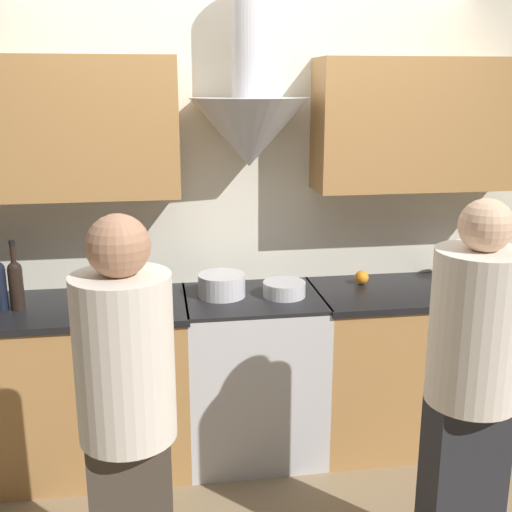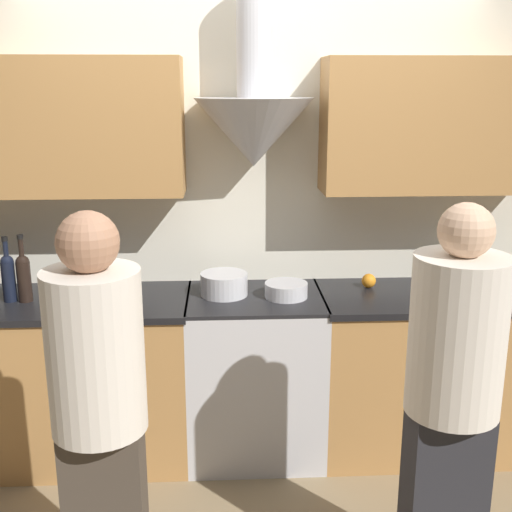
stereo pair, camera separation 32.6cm
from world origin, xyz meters
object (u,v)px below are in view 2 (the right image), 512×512
Objects in this scene: mixing_bowl at (286,290)px; person_foreground_left at (99,407)px; wine_bottle_4 at (8,275)px; wine_bottle_5 at (24,275)px; stock_pot at (224,284)px; saucepan at (463,277)px; person_foreground_right at (452,396)px; orange_fruit at (369,281)px; stove_range at (255,374)px.

person_foreground_left is (-0.79, -1.11, -0.07)m from mixing_bowl.
mixing_bowl is at bearing -0.47° from wine_bottle_4.
wine_bottle_5 is 1.27m from person_foreground_left.
stock_pot reaches higher than mixing_bowl.
person_foreground_right is (-0.50, -1.26, -0.07)m from saucepan.
mixing_bowl is (0.33, -0.05, -0.02)m from stock_pot.
person_foreground_left is at bearing -135.20° from orange_fruit.
orange_fruit is at bearing 91.82° from person_foreground_right.
mixing_bowl is at bearing 115.13° from person_foreground_right.
saucepan is (2.38, 0.16, -0.09)m from wine_bottle_5.
person_foreground_left is (-0.46, -1.16, -0.09)m from stock_pot.
saucepan is (1.18, 0.14, 0.50)m from stove_range.
stock_pot reaches higher than stove_range.
stock_pot is at bearing 68.63° from person_foreground_left.
stove_range is 0.57× the size of person_foreground_right.
stock_pot is at bearing 170.92° from mixing_bowl.
stock_pot is 0.81m from orange_fruit.
wine_bottle_4 reaches higher than stove_range.
wine_bottle_5 is 1.42× the size of stock_pot.
wine_bottle_5 is at bearing -177.33° from stock_pot.
saucepan is (0.54, 0.02, 0.01)m from orange_fruit.
stock_pot is 0.33m from mixing_bowl.
stock_pot is at bearing -175.45° from saucepan.
wine_bottle_4 is 2.26m from person_foreground_right.
wine_bottle_5 is (0.08, -0.01, 0.00)m from wine_bottle_4.
wine_bottle_4 reaches higher than orange_fruit.
stove_range is 1.41m from wine_bottle_4.
wine_bottle_4 is 2.47m from saucepan.
wine_bottle_5 is 0.22× the size of person_foreground_left.
stock_pot is 1.43m from person_foreground_right.
person_foreground_left is at bearing -111.37° from stock_pot.
stock_pot reaches higher than orange_fruit.
person_foreground_left is at bearing -62.52° from wine_bottle_5.
stock_pot is 1.35× the size of saucepan.
mixing_bowl is 2.89× the size of orange_fruit.
saucepan is 1.35m from person_foreground_right.
orange_fruit reaches higher than stove_range.
stock_pot is 1.35m from saucepan.
wine_bottle_5 is 1.57× the size of mixing_bowl.
saucepan is at bearing 35.25° from person_foreground_left.
wine_bottle_4 is 0.21× the size of person_foreground_right.
wine_bottle_4 is 1.12m from stock_pot.
orange_fruit is at bearing 16.45° from mixing_bowl.
stove_range is at bearing 0.88° from wine_bottle_5.
orange_fruit is at bearing -177.98° from saucepan.
mixing_bowl is 1.03m from saucepan.
stock_pot is at bearing -173.78° from orange_fruit.
orange_fruit is 0.54m from saucepan.
stove_range is at bearing -173.38° from saucepan.
wine_bottle_5 reaches higher than stove_range.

